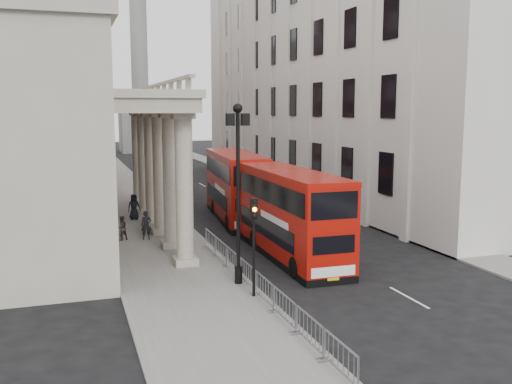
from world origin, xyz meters
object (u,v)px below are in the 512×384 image
Objects in this scene: bus_near at (290,212)px; bus_far at (235,185)px; monument_column at (140,69)px; lamp_post_mid at (175,155)px; lamp_post_south at (238,182)px; pedestrian_b at (122,228)px; pedestrian_a at (146,225)px; lamp_post_north at (145,143)px; traffic_light at (254,229)px; pedestrian_c at (134,207)px.

bus_near is 0.96× the size of bus_far.
lamp_post_mid is (-6.60, -72.00, -11.07)m from monument_column.
lamp_post_south is 5.46× the size of pedestrian_b.
pedestrian_a is (-7.09, 6.40, -1.52)m from bus_near.
monument_column reaches higher than lamp_post_north.
pedestrian_b is (-10.94, -77.21, -15.10)m from monument_column.
lamp_post_north is 34.07m from traffic_light.
pedestrian_b is at bearing -98.06° from monument_column.
pedestrian_b is at bearing 109.11° from traffic_light.
traffic_light is at bearing -87.16° from lamp_post_south.
pedestrian_b is (-4.34, -21.21, -4.03)m from lamp_post_north.
traffic_light is 2.39× the size of pedestrian_a.
lamp_post_north is at bearing 99.23° from bus_near.
lamp_post_north is 15.30m from pedestrian_c.
bus_near is at bearing -35.82° from pedestrian_a.
lamp_post_south is at bearing -100.22° from bus_far.
bus_far is (-2.09, -72.14, -13.38)m from monument_column.
lamp_post_mid is at bearing -35.34° from pedestrian_c.
monument_column is at bearing 94.01° from bus_far.
lamp_post_south is 1.00× the size of lamp_post_north.
lamp_post_south and lamp_post_north have the same top height.
monument_column is 6.51× the size of lamp_post_south.
lamp_post_south is 32.00m from lamp_post_north.
traffic_light is 13.05m from pedestrian_a.
bus_near reaches higher than pedestrian_a.
traffic_light is at bearing -98.20° from bus_far.
pedestrian_c is (0.02, 6.94, 0.05)m from pedestrian_a.
lamp_post_mid is 12.83m from bus_near.
monument_column is 57.46m from lamp_post_north.
bus_far is (4.51, -16.14, -2.31)m from lamp_post_north.
lamp_post_north reaches higher than pedestrian_a.
lamp_post_mid reaches higher than bus_near.
bus_far reaches higher than bus_near.
traffic_light is (0.10, -2.02, -1.80)m from lamp_post_south.
lamp_post_north is 0.71× the size of bus_far.
lamp_post_south reaches higher than pedestrian_b.
pedestrian_a is at bearing 105.20° from lamp_post_south.
monument_column reaches higher than pedestrian_a.
bus_near is (-2.37, -83.88, -13.44)m from monument_column.
monument_column is 4.61× the size of bus_far.
pedestrian_b is at bearing -129.78° from lamp_post_mid.
lamp_post_south is 1.93× the size of traffic_light.
bus_near reaches higher than pedestrian_b.
pedestrian_b is (-8.57, 6.67, -1.65)m from bus_near.
pedestrian_c is (-9.43, -70.54, -14.91)m from monument_column.
bus_far is (4.51, 15.86, -2.31)m from lamp_post_south.
traffic_light is 2.82× the size of pedestrian_b.
lamp_post_north reaches higher than pedestrian_c.
monument_column is 35.58× the size of pedestrian_b.
lamp_post_mid is 5.46× the size of pedestrian_b.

